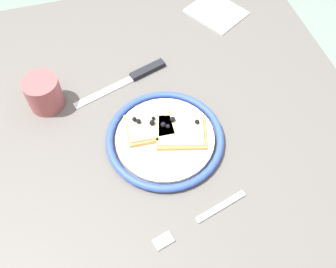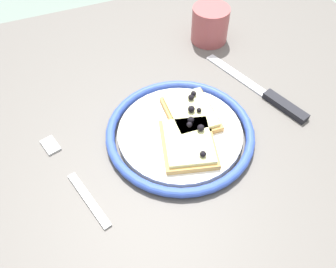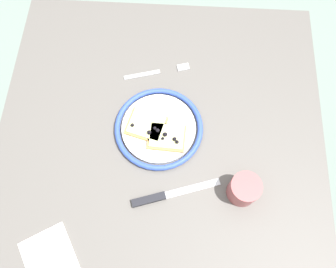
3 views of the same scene
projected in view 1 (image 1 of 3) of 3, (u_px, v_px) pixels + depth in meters
ground_plane at (162, 239)px, 1.48m from camera, size 6.00×6.00×0.00m
dining_table at (159, 148)px, 0.90m from camera, size 0.98×0.92×0.78m
plate at (165, 138)px, 0.80m from camera, size 0.25×0.25×0.02m
pizza_slice_near at (181, 132)px, 0.79m from camera, size 0.11×0.12×0.03m
pizza_slice_far at (150, 126)px, 0.80m from camera, size 0.08×0.11×0.03m
knife at (136, 76)px, 0.90m from camera, size 0.09×0.23×0.01m
fork at (200, 219)px, 0.71m from camera, size 0.07×0.20×0.00m
cup at (44, 93)px, 0.83m from camera, size 0.08×0.08×0.08m
napkin at (216, 12)px, 1.03m from camera, size 0.18×0.17×0.00m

